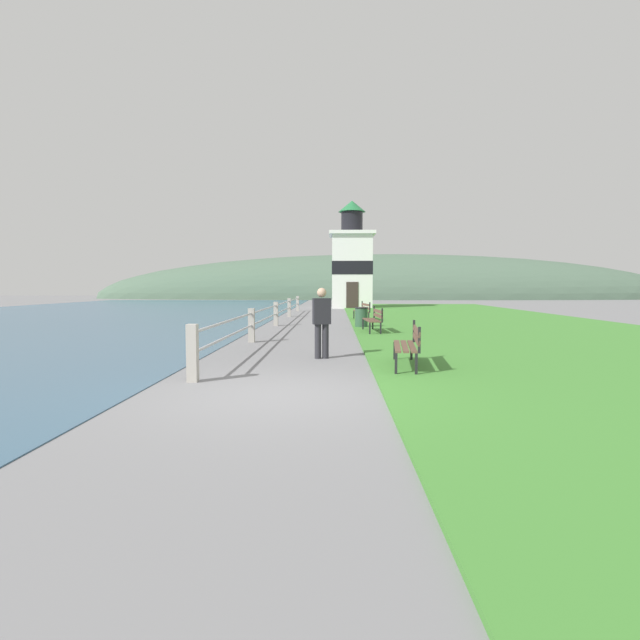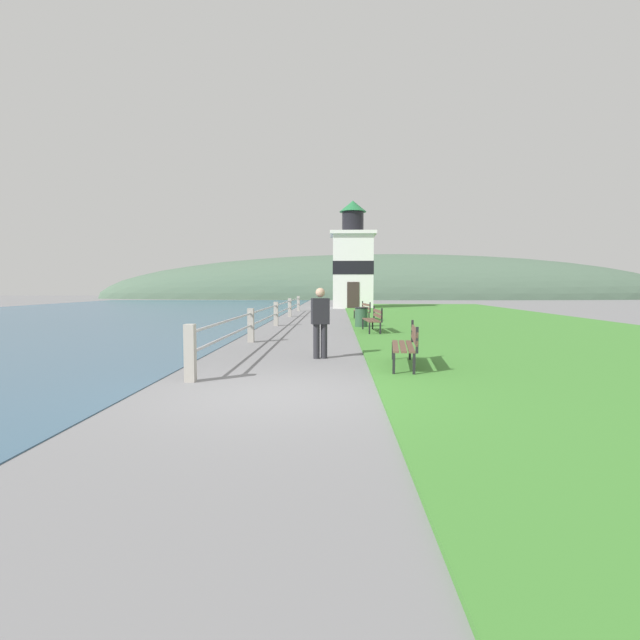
# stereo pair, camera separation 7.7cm
# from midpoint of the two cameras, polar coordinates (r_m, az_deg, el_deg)

# --- Properties ---
(ground_plane) EXTENTS (160.00, 160.00, 0.00)m
(ground_plane) POSITION_cam_midpoint_polar(r_m,az_deg,el_deg) (7.86, -5.46, -8.50)
(ground_plane) COLOR slate
(grass_verge) EXTENTS (12.00, 45.73, 0.06)m
(grass_verge) POSITION_cam_midpoint_polar(r_m,az_deg,el_deg) (23.88, 17.97, -0.27)
(grass_verge) COLOR #428433
(grass_verge) RESTS_ON ground_plane
(water_strip) EXTENTS (24.00, 73.17, 0.01)m
(water_strip) POSITION_cam_midpoint_polar(r_m,az_deg,el_deg) (27.47, -31.76, -0.20)
(water_strip) COLOR #385B75
(water_strip) RESTS_ON ground_plane
(seawall_railing) EXTENTS (0.18, 25.09, 1.02)m
(seawall_railing) POSITION_cam_midpoint_polar(r_m,az_deg,el_deg) (21.26, -5.17, 0.96)
(seawall_railing) COLOR #A8A399
(seawall_railing) RESTS_ON ground_plane
(park_bench_near) EXTENTS (0.67, 1.94, 0.94)m
(park_bench_near) POSITION_cam_midpoint_polar(r_m,az_deg,el_deg) (10.26, 9.93, -2.58)
(park_bench_near) COLOR brown
(park_bench_near) RESTS_ON ground_plane
(park_bench_midway) EXTENTS (0.60, 2.00, 0.94)m
(park_bench_midway) POSITION_cam_midpoint_polar(r_m,az_deg,el_deg) (17.95, 6.06, 0.21)
(park_bench_midway) COLOR brown
(park_bench_midway) RESTS_ON ground_plane
(park_bench_far) EXTENTS (0.73, 2.04, 0.94)m
(park_bench_far) POSITION_cam_midpoint_polar(r_m,az_deg,el_deg) (24.24, 4.83, 1.17)
(park_bench_far) COLOR brown
(park_bench_far) RESTS_ON ground_plane
(lighthouse) EXTENTS (3.47, 3.47, 8.22)m
(lighthouse) POSITION_cam_midpoint_polar(r_m,az_deg,el_deg) (38.78, 3.59, 6.46)
(lighthouse) COLOR white
(lighthouse) RESTS_ON ground_plane
(person_strolling) EXTENTS (0.44, 0.31, 1.65)m
(person_strolling) POSITION_cam_midpoint_polar(r_m,az_deg,el_deg) (11.57, 0.00, -0.04)
(person_strolling) COLOR #28282D
(person_strolling) RESTS_ON ground_plane
(trash_bin) EXTENTS (0.54, 0.54, 0.84)m
(trash_bin) POSITION_cam_midpoint_polar(r_m,az_deg,el_deg) (20.04, 4.64, 0.27)
(trash_bin) COLOR #2D5138
(trash_bin) RESTS_ON ground_plane
(distant_hillside) EXTENTS (80.00, 16.00, 12.00)m
(distant_hillside) POSITION_cam_midpoint_polar(r_m,az_deg,el_deg) (68.49, 7.58, 2.44)
(distant_hillside) COLOR #4C6651
(distant_hillside) RESTS_ON ground_plane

